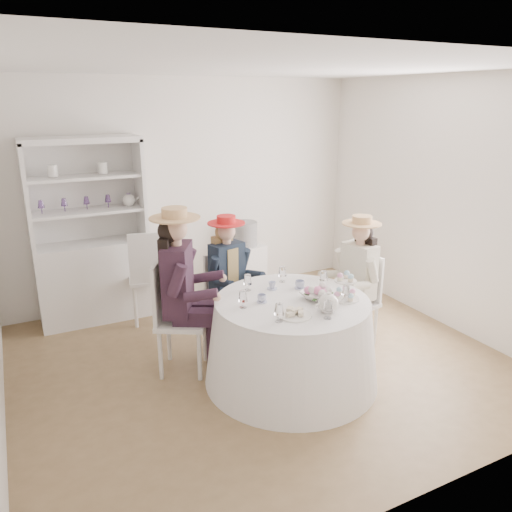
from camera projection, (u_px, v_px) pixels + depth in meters
name	position (u px, v px, depth m)	size (l,w,h in m)	color
ground	(261.00, 361.00, 4.87)	(4.50, 4.50, 0.00)	brown
ceiling	(262.00, 66.00, 4.05)	(4.50, 4.50, 0.00)	white
wall_back	(187.00, 191.00, 6.16)	(4.50, 4.50, 0.00)	white
wall_front	(427.00, 307.00, 2.76)	(4.50, 4.50, 0.00)	white
wall_right	(444.00, 204.00, 5.43)	(4.50, 4.50, 0.00)	white
tea_table	(291.00, 341.00, 4.45)	(1.55, 1.55, 0.78)	white
hutch	(92.00, 258.00, 5.62)	(1.33, 0.75, 2.07)	silver
side_table	(246.00, 268.00, 6.55)	(0.41, 0.41, 0.63)	silver
hatbox	(245.00, 234.00, 6.41)	(0.31, 0.31, 0.31)	black
guest_left	(181.00, 282.00, 4.46)	(0.67, 0.61, 1.56)	silver
guest_mid	(228.00, 271.00, 5.11)	(0.50, 0.54, 1.34)	silver
guest_right	(357.00, 274.00, 5.02)	(0.53, 0.51, 1.36)	silver
spare_chair	(150.00, 274.00, 5.55)	(0.53, 0.53, 1.09)	silver
teacup_a	(262.00, 299.00, 4.27)	(0.08, 0.08, 0.06)	white
teacup_b	(272.00, 286.00, 4.56)	(0.07, 0.07, 0.06)	white
teacup_c	(300.00, 285.00, 4.58)	(0.09, 0.09, 0.07)	white
flower_bowl	(315.00, 296.00, 4.34)	(0.24, 0.24, 0.06)	white
flower_arrangement	(320.00, 291.00, 4.29)	(0.19, 0.19, 0.07)	pink
table_teapot	(328.00, 303.00, 4.07)	(0.24, 0.17, 0.18)	white
sandwich_plate	(295.00, 314.00, 4.01)	(0.28, 0.28, 0.06)	white
cupcake_stand	(345.00, 290.00, 4.32)	(0.25, 0.25, 0.24)	white
stemware_set	(292.00, 292.00, 4.31)	(0.96, 0.96, 0.15)	white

